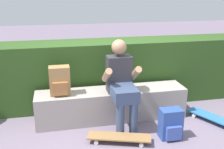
{
  "coord_description": "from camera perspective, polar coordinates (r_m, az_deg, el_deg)",
  "views": [
    {
      "loc": [
        -0.76,
        -3.12,
        1.85
      ],
      "look_at": [
        0.02,
        0.48,
        0.67
      ],
      "focal_mm": 42.48,
      "sensor_mm": 36.0,
      "label": 1
    }
  ],
  "objects": [
    {
      "name": "skateboard_beside_bench",
      "position": [
        4.16,
        21.09,
        -8.74
      ],
      "size": [
        0.54,
        0.8,
        0.09
      ],
      "color": "teal",
      "rests_on": "ground"
    },
    {
      "name": "skateboard_near_person",
      "position": [
        3.43,
        1.53,
        -13.32
      ],
      "size": [
        0.82,
        0.44,
        0.09
      ],
      "color": "olive",
      "rests_on": "ground"
    },
    {
      "name": "backpack_on_bench",
      "position": [
        3.71,
        -11.17,
        -1.42
      ],
      "size": [
        0.28,
        0.23,
        0.4
      ],
      "color": "#A37A47",
      "rests_on": "bench_main"
    },
    {
      "name": "backpack_on_ground",
      "position": [
        3.56,
        12.54,
        -10.4
      ],
      "size": [
        0.28,
        0.23,
        0.4
      ],
      "color": "#2D4C99",
      "rests_on": "ground"
    },
    {
      "name": "ground_plane",
      "position": [
        3.71,
        1.27,
        -12.13
      ],
      "size": [
        24.0,
        24.0,
        0.0
      ],
      "primitive_type": "plane",
      "color": "slate"
    },
    {
      "name": "bench_main",
      "position": [
        3.95,
        -0.07,
        -6.43
      ],
      "size": [
        2.19,
        0.44,
        0.45
      ],
      "color": "#A1988F",
      "rests_on": "ground"
    },
    {
      "name": "hedge_row",
      "position": [
        4.52,
        3.61,
        0.79
      ],
      "size": [
        5.61,
        0.65,
        1.06
      ],
      "color": "#2C4D1C",
      "rests_on": "ground"
    },
    {
      "name": "person_skater",
      "position": [
        3.62,
        2.02,
        -1.5
      ],
      "size": [
        0.49,
        0.62,
        1.2
      ],
      "color": "#333338",
      "rests_on": "ground"
    }
  ]
}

